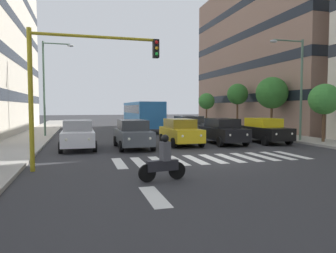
% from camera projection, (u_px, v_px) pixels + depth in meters
% --- Properties ---
extents(ground_plane, '(180.00, 180.00, 0.00)m').
position_uv_depth(ground_plane, '(213.00, 159.00, 15.16)').
color(ground_plane, '#2D2D30').
extents(building_left_block_0, '(8.75, 24.46, 17.48)m').
position_uv_depth(building_left_block_0, '(270.00, 55.00, 37.42)').
color(building_left_block_0, '#846656').
rests_on(building_left_block_0, ground_plane).
extents(crosswalk_markings, '(9.45, 2.80, 0.01)m').
position_uv_depth(crosswalk_markings, '(213.00, 159.00, 15.16)').
color(crosswalk_markings, silver).
rests_on(crosswalk_markings, ground_plane).
extents(lane_arrow_1, '(0.50, 2.20, 0.01)m').
position_uv_depth(lane_arrow_1, '(154.00, 196.00, 8.75)').
color(lane_arrow_1, silver).
rests_on(lane_arrow_1, ground_plane).
extents(car_0, '(2.02, 4.44, 1.72)m').
position_uv_depth(car_0, '(264.00, 130.00, 21.94)').
color(car_0, black).
rests_on(car_0, ground_plane).
extents(car_1, '(2.02, 4.44, 1.72)m').
position_uv_depth(car_1, '(223.00, 131.00, 21.24)').
color(car_1, black).
rests_on(car_1, ground_plane).
extents(car_2, '(2.02, 4.44, 1.72)m').
position_uv_depth(car_2, '(180.00, 132.00, 20.65)').
color(car_2, gold).
rests_on(car_2, ground_plane).
extents(car_3, '(2.02, 4.44, 1.72)m').
position_uv_depth(car_3, '(133.00, 134.00, 18.96)').
color(car_3, '#474C51').
rests_on(car_3, ground_plane).
extents(car_4, '(2.02, 4.44, 1.72)m').
position_uv_depth(car_4, '(78.00, 134.00, 18.54)').
color(car_4, silver).
rests_on(car_4, ground_plane).
extents(car_row2_0, '(2.02, 4.44, 1.72)m').
position_uv_depth(car_row2_0, '(187.00, 126.00, 27.08)').
color(car_row2_0, '#474C51').
rests_on(car_row2_0, ground_plane).
extents(car_row2_1, '(2.02, 4.44, 1.72)m').
position_uv_depth(car_row2_1, '(191.00, 125.00, 27.86)').
color(car_row2_1, '#474C51').
rests_on(car_row2_1, ground_plane).
extents(bus_behind_traffic, '(2.78, 10.50, 3.00)m').
position_uv_depth(bus_behind_traffic, '(142.00, 113.00, 33.27)').
color(bus_behind_traffic, '#286BAD').
rests_on(bus_behind_traffic, ground_plane).
extents(motorcycle_with_rider, '(1.70, 0.41, 1.57)m').
position_uv_depth(motorcycle_with_rider, '(163.00, 162.00, 10.61)').
color(motorcycle_with_rider, black).
rests_on(motorcycle_with_rider, ground_plane).
extents(traffic_light_gantry, '(5.15, 0.36, 5.50)m').
position_uv_depth(traffic_light_gantry, '(72.00, 75.00, 12.36)').
color(traffic_light_gantry, '#AD991E').
rests_on(traffic_light_gantry, ground_plane).
extents(street_lamp_left, '(2.68, 0.28, 7.08)m').
position_uv_depth(street_lamp_left, '(296.00, 79.00, 21.98)').
color(street_lamp_left, '#4C6B56').
rests_on(street_lamp_left, sidewalk_left).
extents(street_lamp_right, '(2.48, 0.28, 7.67)m').
position_uv_depth(street_lamp_right, '(48.00, 79.00, 25.54)').
color(street_lamp_right, '#4C6B56').
rests_on(street_lamp_right, sidewalk_right).
extents(street_tree_0, '(2.07, 2.07, 3.92)m').
position_uv_depth(street_tree_0, '(324.00, 99.00, 21.16)').
color(street_tree_0, '#513823').
rests_on(street_tree_0, sidewalk_left).
extents(street_tree_1, '(2.79, 2.79, 5.00)m').
position_uv_depth(street_tree_1, '(272.00, 93.00, 27.66)').
color(street_tree_1, '#513823').
rests_on(street_tree_1, sidewalk_left).
extents(street_tree_2, '(2.22, 2.22, 4.85)m').
position_uv_depth(street_tree_2, '(238.00, 94.00, 33.43)').
color(street_tree_2, '#513823').
rests_on(street_tree_2, sidewalk_left).
extents(street_tree_3, '(2.11, 2.11, 4.18)m').
position_uv_depth(street_tree_3, '(207.00, 101.00, 40.88)').
color(street_tree_3, '#513823').
rests_on(street_tree_3, sidewalk_left).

